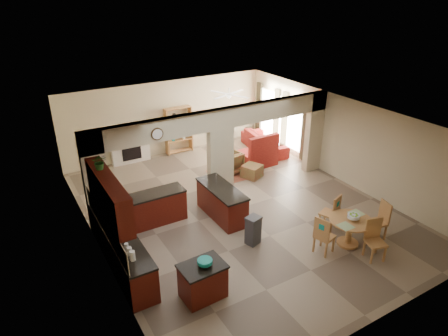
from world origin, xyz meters
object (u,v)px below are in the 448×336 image
kitchen_island (203,281)px  sofa (264,142)px  armchair (228,163)px  dining_table (350,228)px

kitchen_island → sofa: size_ratio=0.41×
sofa → armchair: bearing=121.6°
sofa → armchair: size_ratio=2.80×
kitchen_island → armchair: (3.57, 4.92, -0.02)m
sofa → dining_table: bearing=171.1°
dining_table → sofa: 6.42m
sofa → armchair: (-2.28, -1.03, 0.04)m
kitchen_island → dining_table: kitchen_island is taller
kitchen_island → dining_table: (4.05, -0.22, 0.08)m
kitchen_island → sofa: 8.34m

